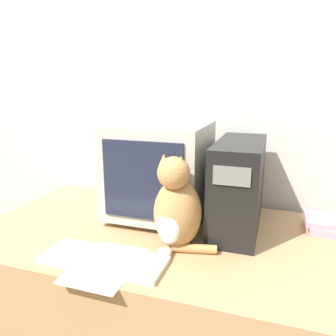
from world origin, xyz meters
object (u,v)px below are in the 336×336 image
(crt_monitor, at_px, (160,170))
(pen, at_px, (99,248))
(book_stack, at_px, (323,224))
(keyboard, at_px, (103,259))
(computer_tower, at_px, (238,185))
(cat, at_px, (177,209))

(crt_monitor, relative_size, pen, 2.97)
(crt_monitor, height_order, book_stack, crt_monitor)
(keyboard, bearing_deg, computer_tower, 47.51)
(crt_monitor, xyz_separation_m, computer_tower, (0.36, -0.01, -0.04))
(crt_monitor, bearing_deg, computer_tower, -1.91)
(pen, bearing_deg, cat, 22.67)
(cat, bearing_deg, computer_tower, 63.54)
(keyboard, height_order, book_stack, book_stack)
(computer_tower, relative_size, book_stack, 2.72)
(book_stack, relative_size, pen, 1.20)
(book_stack, distance_m, pen, 0.94)
(cat, height_order, book_stack, cat)
(crt_monitor, height_order, pen, crt_monitor)
(pen, bearing_deg, computer_tower, 38.44)
(keyboard, relative_size, cat, 1.23)
(crt_monitor, bearing_deg, pen, -105.95)
(crt_monitor, distance_m, cat, 0.32)
(keyboard, bearing_deg, crt_monitor, 83.86)
(crt_monitor, bearing_deg, cat, -58.80)
(computer_tower, relative_size, cat, 1.32)
(crt_monitor, distance_m, pen, 0.46)
(cat, xyz_separation_m, pen, (-0.27, -0.11, -0.15))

